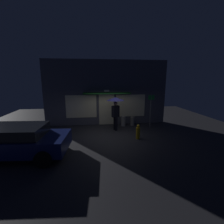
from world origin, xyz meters
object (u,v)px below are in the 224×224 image
object	(u,v)px
street_sign_post	(151,109)
fire_hydrant	(138,132)
parked_car	(16,141)
sidewalk_bollard	(132,121)
sidewalk_bollard_2	(123,121)
person_with_umbrella	(116,105)

from	to	relation	value
street_sign_post	fire_hydrant	size ratio (longest dim) A/B	2.82
parked_car	sidewalk_bollard	world-z (taller)	parked_car
parked_car	street_sign_post	bearing A→B (deg)	28.83
parked_car	fire_hydrant	bearing A→B (deg)	17.43
parked_car	street_sign_post	size ratio (longest dim) A/B	1.90
sidewalk_bollard	fire_hydrant	distance (m)	2.57
parked_car	sidewalk_bollard_2	distance (m)	6.57
parked_car	street_sign_post	distance (m)	7.77
person_with_umbrella	fire_hydrant	bearing A→B (deg)	95.85
parked_car	fire_hydrant	size ratio (longest dim) A/B	5.35
parked_car	sidewalk_bollard	bearing A→B (deg)	37.13
person_with_umbrella	sidewalk_bollard	distance (m)	2.11
parked_car	street_sign_post	xyz separation A→B (m)	(7.03, 3.25, 0.61)
sidewalk_bollard	sidewalk_bollard_2	world-z (taller)	sidewalk_bollard_2
person_with_umbrella	parked_car	distance (m)	5.60
parked_car	sidewalk_bollard	xyz separation A→B (m)	(5.98, 3.90, -0.39)
person_with_umbrella	parked_car	size ratio (longest dim) A/B	0.49
street_sign_post	parked_car	bearing A→B (deg)	-155.21
person_with_umbrella	sidewalk_bollard	bearing A→B (deg)	-172.00
street_sign_post	person_with_umbrella	bearing A→B (deg)	-173.92
person_with_umbrella	parked_car	bearing A→B (deg)	6.90
sidewalk_bollard_2	fire_hydrant	xyz separation A→B (m)	(0.35, -2.51, 0.04)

